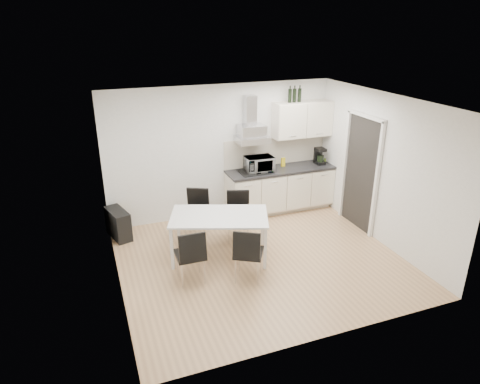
% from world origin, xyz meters
% --- Properties ---
extents(ground, '(4.50, 4.50, 0.00)m').
position_xyz_m(ground, '(0.00, 0.00, 0.00)').
color(ground, tan).
rests_on(ground, ground).
extents(wall_back, '(4.50, 0.10, 2.60)m').
position_xyz_m(wall_back, '(0.00, 2.00, 1.30)').
color(wall_back, white).
rests_on(wall_back, ground).
extents(wall_front, '(4.50, 0.10, 2.60)m').
position_xyz_m(wall_front, '(0.00, -2.00, 1.30)').
color(wall_front, white).
rests_on(wall_front, ground).
extents(wall_left, '(0.10, 4.00, 2.60)m').
position_xyz_m(wall_left, '(-2.25, 0.00, 1.30)').
color(wall_left, white).
rests_on(wall_left, ground).
extents(wall_right, '(0.10, 4.00, 2.60)m').
position_xyz_m(wall_right, '(2.25, 0.00, 1.30)').
color(wall_right, white).
rests_on(wall_right, ground).
extents(ceiling, '(4.50, 4.50, 0.00)m').
position_xyz_m(ceiling, '(0.00, 0.00, 2.60)').
color(ceiling, white).
rests_on(ceiling, wall_back).
extents(doorway, '(0.08, 1.04, 2.10)m').
position_xyz_m(doorway, '(2.21, 0.55, 1.05)').
color(doorway, white).
rests_on(doorway, ground).
extents(kitchenette, '(2.22, 0.64, 2.52)m').
position_xyz_m(kitchenette, '(1.19, 1.73, 0.83)').
color(kitchenette, beige).
rests_on(kitchenette, ground).
extents(dining_table, '(1.77, 1.38, 0.75)m').
position_xyz_m(dining_table, '(-0.59, 0.36, 0.68)').
color(dining_table, white).
rests_on(dining_table, ground).
extents(chair_far_left, '(0.62, 0.64, 0.88)m').
position_xyz_m(chair_far_left, '(-0.76, 1.18, 0.44)').
color(chair_far_left, black).
rests_on(chair_far_left, ground).
extents(chair_far_right, '(0.58, 0.62, 0.88)m').
position_xyz_m(chair_far_right, '(-0.09, 0.82, 0.44)').
color(chair_far_right, black).
rests_on(chair_far_right, ground).
extents(chair_near_left, '(0.45, 0.51, 0.88)m').
position_xyz_m(chair_near_left, '(-1.22, -0.18, 0.44)').
color(chair_near_left, black).
rests_on(chair_near_left, ground).
extents(chair_near_right, '(0.63, 0.65, 0.88)m').
position_xyz_m(chair_near_right, '(-0.39, -0.44, 0.44)').
color(chair_near_right, black).
rests_on(chair_near_right, ground).
extents(guitar_amp, '(0.43, 0.68, 0.53)m').
position_xyz_m(guitar_amp, '(-2.10, 1.65, 0.27)').
color(guitar_amp, black).
rests_on(guitar_amp, ground).
extents(floor_speaker, '(0.19, 0.17, 0.27)m').
position_xyz_m(floor_speaker, '(-0.38, 1.90, 0.13)').
color(floor_speaker, black).
rests_on(floor_speaker, ground).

